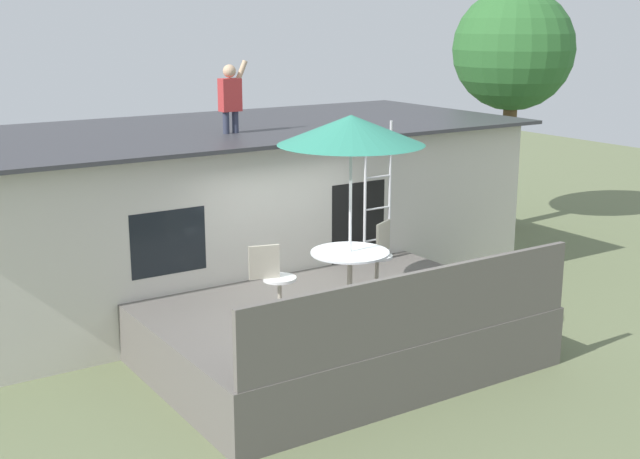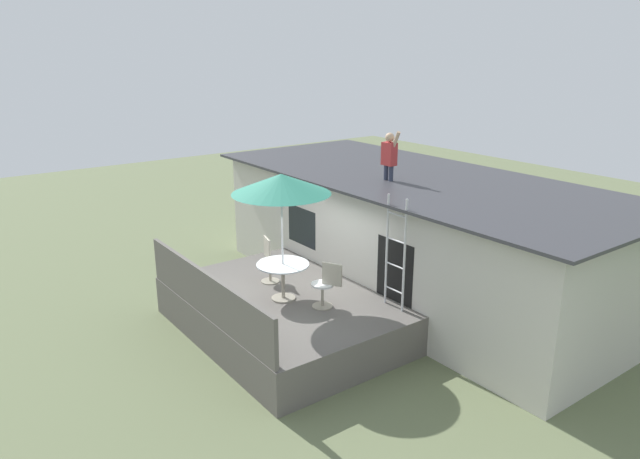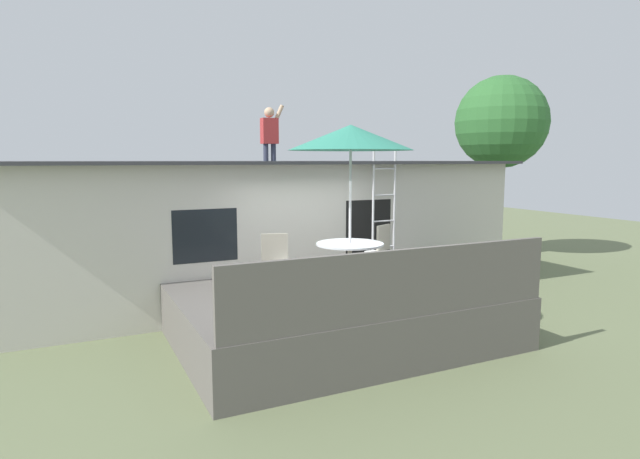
% 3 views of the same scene
% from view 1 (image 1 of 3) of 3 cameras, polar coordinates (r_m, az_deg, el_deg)
% --- Properties ---
extents(ground_plane, '(40.00, 40.00, 0.00)m').
position_cam_1_polar(ground_plane, '(11.67, 1.08, -8.79)').
color(ground_plane, '#66704C').
extents(house, '(10.50, 4.50, 2.79)m').
position_cam_1_polar(house, '(14.22, -7.07, 1.25)').
color(house, beige).
rests_on(house, ground).
extents(deck, '(4.92, 3.51, 0.80)m').
position_cam_1_polar(deck, '(11.52, 1.09, -6.96)').
color(deck, '#605B56').
rests_on(deck, ground).
extents(deck_railing, '(4.82, 0.08, 0.90)m').
position_cam_1_polar(deck_railing, '(9.95, 6.67, -5.29)').
color(deck_railing, '#605B56').
rests_on(deck_railing, deck).
extents(patio_table, '(1.04, 1.04, 0.74)m').
position_cam_1_polar(patio_table, '(11.19, 2.03, -2.28)').
color(patio_table, '#A59E8C').
rests_on(patio_table, deck).
extents(patio_umbrella, '(1.90, 1.90, 2.54)m').
position_cam_1_polar(patio_umbrella, '(10.82, 2.11, 6.71)').
color(patio_umbrella, silver).
rests_on(patio_umbrella, deck).
extents(step_ladder, '(0.52, 0.04, 2.20)m').
position_cam_1_polar(step_ladder, '(13.15, 3.90, 2.49)').
color(step_ladder, silver).
rests_on(step_ladder, deck).
extents(person_figure, '(0.47, 0.20, 1.11)m').
position_cam_1_polar(person_figure, '(13.20, -6.04, 9.08)').
color(person_figure, '#33384C').
rests_on(person_figure, house).
extents(patio_chair_left, '(0.61, 0.44, 0.92)m').
position_cam_1_polar(patio_chair_left, '(10.94, -3.11, -3.37)').
color(patio_chair_left, '#A59E8C').
rests_on(patio_chair_left, deck).
extents(patio_chair_right, '(0.58, 0.44, 0.92)m').
position_cam_1_polar(patio_chair_right, '(12.03, 4.00, -1.76)').
color(patio_chair_right, '#A59E8C').
rests_on(patio_chair_right, deck).
extents(backyard_tree, '(2.59, 2.59, 5.17)m').
position_cam_1_polar(backyard_tree, '(18.86, 12.89, 11.62)').
color(backyard_tree, brown).
rests_on(backyard_tree, ground).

